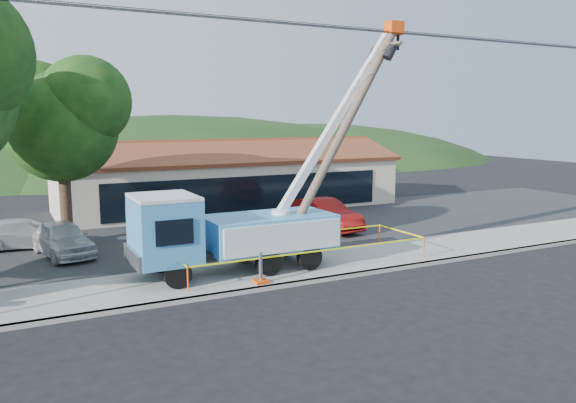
# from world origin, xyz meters

# --- Properties ---
(ground) EXTENTS (120.00, 120.00, 0.00)m
(ground) POSITION_xyz_m (0.00, 0.00, 0.00)
(ground) COLOR black
(ground) RESTS_ON ground
(curb) EXTENTS (60.00, 0.25, 0.15)m
(curb) POSITION_xyz_m (0.00, 2.10, 0.07)
(curb) COLOR #9D9B93
(curb) RESTS_ON ground
(sidewalk) EXTENTS (60.00, 4.00, 0.15)m
(sidewalk) POSITION_xyz_m (0.00, 4.00, 0.07)
(sidewalk) COLOR #9D9B93
(sidewalk) RESTS_ON ground
(parking_lot) EXTENTS (60.00, 12.00, 0.10)m
(parking_lot) POSITION_xyz_m (0.00, 12.00, 0.05)
(parking_lot) COLOR #28282B
(parking_lot) RESTS_ON ground
(strip_mall) EXTENTS (22.50, 8.53, 4.67)m
(strip_mall) POSITION_xyz_m (4.00, 19.98, 1.88)
(strip_mall) COLOR beige
(strip_mall) RESTS_ON ground
(tree_lot) EXTENTS (6.30, 5.60, 8.94)m
(tree_lot) POSITION_xyz_m (-7.00, 13.00, 6.21)
(tree_lot) COLOR #332316
(tree_lot) RESTS_ON ground
(hill_center) EXTENTS (89.60, 64.00, 32.00)m
(hill_center) POSITION_xyz_m (10.00, 55.00, 0.00)
(hill_center) COLOR #193714
(hill_center) RESTS_ON ground
(hill_east) EXTENTS (72.80, 52.00, 26.00)m
(hill_east) POSITION_xyz_m (30.00, 55.00, 0.00)
(hill_east) COLOR #193714
(hill_east) RESTS_ON ground
(utility_truck) EXTENTS (11.54, 4.25, 9.92)m
(utility_truck) POSITION_xyz_m (-1.92, 4.41, 1.88)
(utility_truck) COLOR black
(utility_truck) RESTS_ON ground
(leaning_pole) EXTENTS (6.01, 2.00, 9.84)m
(leaning_pole) POSITION_xyz_m (2.90, 4.11, 5.48)
(leaning_pole) COLOR brown
(leaning_pole) RESTS_ON ground
(caution_tape) EXTENTS (10.46, 3.21, 0.93)m
(caution_tape) POSITION_xyz_m (1.02, 4.29, 0.84)
(caution_tape) COLOR #FD4A0D
(caution_tape) RESTS_ON ground
(car_silver) EXTENTS (2.65, 4.75, 1.53)m
(car_silver) POSITION_xyz_m (-7.45, 10.36, 0.00)
(car_silver) COLOR silver
(car_silver) RESTS_ON ground
(car_red) EXTENTS (2.35, 5.21, 1.66)m
(car_red) POSITION_xyz_m (5.61, 10.09, 0.00)
(car_red) COLOR maroon
(car_red) RESTS_ON ground
(car_white) EXTENTS (4.82, 2.42, 1.34)m
(car_white) POSITION_xyz_m (-8.86, 12.79, 0.00)
(car_white) COLOR silver
(car_white) RESTS_ON ground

